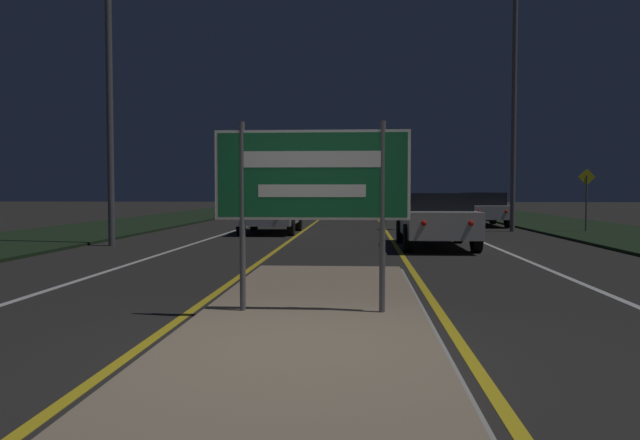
# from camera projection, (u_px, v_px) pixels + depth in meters

# --- Properties ---
(ground_plane) EXTENTS (160.00, 160.00, 0.00)m
(ground_plane) POSITION_uv_depth(u_px,v_px,m) (298.00, 358.00, 5.67)
(ground_plane) COLOR #282623
(median_island) EXTENTS (2.75, 8.99, 0.10)m
(median_island) POSITION_uv_depth(u_px,v_px,m) (312.00, 316.00, 7.37)
(median_island) COLOR #999993
(median_island) RESTS_ON ground_plane
(verge_left) EXTENTS (5.00, 100.00, 0.08)m
(verge_left) POSITION_uv_depth(u_px,v_px,m) (120.00, 226.00, 26.20)
(verge_left) COLOR black
(verge_left) RESTS_ON ground_plane
(verge_right) EXTENTS (5.00, 100.00, 0.08)m
(verge_right) POSITION_uv_depth(u_px,v_px,m) (582.00, 228.00, 25.00)
(verge_right) COLOR black
(verge_right) RESTS_ON ground_plane
(centre_line_yellow_left) EXTENTS (0.12, 70.00, 0.01)m
(centre_line_yellow_left) POSITION_uv_depth(u_px,v_px,m) (316.00, 222.00, 30.69)
(centre_line_yellow_left) COLOR gold
(centre_line_yellow_left) RESTS_ON ground_plane
(centre_line_yellow_right) EXTENTS (0.12, 70.00, 0.01)m
(centre_line_yellow_right) POSITION_uv_depth(u_px,v_px,m) (380.00, 222.00, 30.49)
(centre_line_yellow_right) COLOR gold
(centre_line_yellow_right) RESTS_ON ground_plane
(lane_line_white_left) EXTENTS (0.12, 70.00, 0.01)m
(lane_line_white_left) POSITION_uv_depth(u_px,v_px,m) (263.00, 221.00, 30.85)
(lane_line_white_left) COLOR silver
(lane_line_white_left) RESTS_ON ground_plane
(lane_line_white_right) EXTENTS (0.12, 70.00, 0.01)m
(lane_line_white_right) POSITION_uv_depth(u_px,v_px,m) (434.00, 222.00, 30.32)
(lane_line_white_right) COLOR silver
(lane_line_white_right) RESTS_ON ground_plane
(edge_line_white_left) EXTENTS (0.10, 70.00, 0.01)m
(edge_line_white_left) POSITION_uv_depth(u_px,v_px,m) (204.00, 221.00, 31.04)
(edge_line_white_left) COLOR silver
(edge_line_white_left) RESTS_ON ground_plane
(edge_line_white_right) EXTENTS (0.10, 70.00, 0.01)m
(edge_line_white_right) POSITION_uv_depth(u_px,v_px,m) (497.00, 222.00, 30.13)
(edge_line_white_right) COLOR silver
(edge_line_white_right) RESTS_ON ground_plane
(highway_sign) EXTENTS (2.29, 0.07, 2.23)m
(highway_sign) POSITION_uv_depth(u_px,v_px,m) (312.00, 181.00, 7.29)
(highway_sign) COLOR #56565B
(highway_sign) RESTS_ON median_island
(streetlight_left_near) EXTENTS (0.55, 0.55, 10.06)m
(streetlight_left_near) POSITION_uv_depth(u_px,v_px,m) (108.00, 5.00, 16.92)
(streetlight_left_near) COLOR #56565B
(streetlight_left_near) RESTS_ON ground_plane
(streetlight_right_near) EXTENTS (0.59, 0.59, 9.66)m
(streetlight_right_near) POSITION_uv_depth(u_px,v_px,m) (515.00, 54.00, 22.98)
(streetlight_right_near) COLOR #56565B
(streetlight_right_near) RESTS_ON ground_plane
(car_receding_0) EXTENTS (1.89, 4.66, 1.47)m
(car_receding_0) POSITION_uv_depth(u_px,v_px,m) (436.00, 218.00, 16.73)
(car_receding_0) COLOR silver
(car_receding_0) RESTS_ON ground_plane
(car_receding_1) EXTENTS (1.85, 4.76, 1.45)m
(car_receding_1) POSITION_uv_depth(u_px,v_px,m) (482.00, 208.00, 27.17)
(car_receding_1) COLOR #B7B7BC
(car_receding_1) RESTS_ON ground_plane
(car_approaching_0) EXTENTS (1.94, 4.30, 1.43)m
(car_approaching_0) POSITION_uv_depth(u_px,v_px,m) (272.00, 212.00, 22.52)
(car_approaching_0) COLOR #B7B7BC
(car_approaching_0) RESTS_ON ground_plane
(car_approaching_1) EXTENTS (1.95, 4.24, 1.47)m
(car_approaching_1) POSITION_uv_depth(u_px,v_px,m) (251.00, 204.00, 36.53)
(car_approaching_1) COLOR black
(car_approaching_1) RESTS_ON ground_plane
(car_approaching_2) EXTENTS (1.97, 4.28, 1.44)m
(car_approaching_2) POSITION_uv_depth(u_px,v_px,m) (318.00, 201.00, 47.37)
(car_approaching_2) COLOR navy
(car_approaching_2) RESTS_ON ground_plane
(warning_sign) EXTENTS (0.60, 0.06, 2.24)m
(warning_sign) POSITION_uv_depth(u_px,v_px,m) (586.00, 193.00, 22.25)
(warning_sign) COLOR #56565B
(warning_sign) RESTS_ON verge_right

